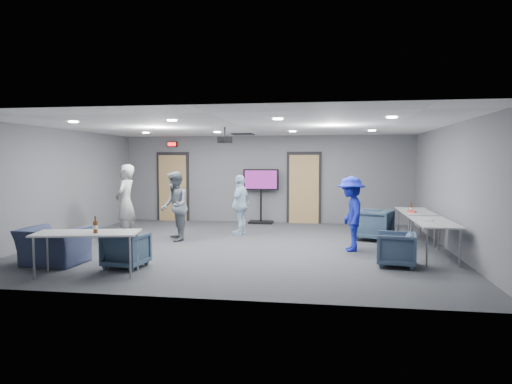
# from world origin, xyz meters

# --- Properties ---
(floor) EXTENTS (9.00, 9.00, 0.00)m
(floor) POSITION_xyz_m (0.00, 0.00, 0.00)
(floor) COLOR #35383D
(floor) RESTS_ON ground
(ceiling) EXTENTS (9.00, 9.00, 0.00)m
(ceiling) POSITION_xyz_m (0.00, 0.00, 2.70)
(ceiling) COLOR white
(ceiling) RESTS_ON wall_back
(wall_back) EXTENTS (9.00, 0.02, 2.70)m
(wall_back) POSITION_xyz_m (0.00, 4.00, 1.35)
(wall_back) COLOR slate
(wall_back) RESTS_ON floor
(wall_front) EXTENTS (9.00, 0.02, 2.70)m
(wall_front) POSITION_xyz_m (0.00, -4.00, 1.35)
(wall_front) COLOR slate
(wall_front) RESTS_ON floor
(wall_left) EXTENTS (0.02, 8.00, 2.70)m
(wall_left) POSITION_xyz_m (-4.50, 0.00, 1.35)
(wall_left) COLOR slate
(wall_left) RESTS_ON floor
(wall_right) EXTENTS (0.02, 8.00, 2.70)m
(wall_right) POSITION_xyz_m (4.50, 0.00, 1.35)
(wall_right) COLOR slate
(wall_right) RESTS_ON floor
(door_left) EXTENTS (1.06, 0.17, 2.24)m
(door_left) POSITION_xyz_m (-3.00, 3.95, 1.07)
(door_left) COLOR black
(door_left) RESTS_ON wall_back
(door_right) EXTENTS (1.06, 0.17, 2.24)m
(door_right) POSITION_xyz_m (1.20, 3.95, 1.07)
(door_right) COLOR black
(door_right) RESTS_ON wall_back
(exit_sign) EXTENTS (0.32, 0.08, 0.16)m
(exit_sign) POSITION_xyz_m (-3.00, 3.93, 2.45)
(exit_sign) COLOR black
(exit_sign) RESTS_ON wall_back
(hvac_diffuser) EXTENTS (0.60, 0.60, 0.03)m
(hvac_diffuser) POSITION_xyz_m (-0.50, 2.80, 2.69)
(hvac_diffuser) COLOR black
(hvac_diffuser) RESTS_ON ceiling
(downlights) EXTENTS (6.18, 3.78, 0.02)m
(downlights) POSITION_xyz_m (0.00, 0.00, 2.68)
(downlights) COLOR white
(downlights) RESTS_ON ceiling
(person_a) EXTENTS (0.46, 0.68, 1.84)m
(person_a) POSITION_xyz_m (-2.90, 0.23, 0.92)
(person_a) COLOR #9A9C99
(person_a) RESTS_ON floor
(person_b) EXTENTS (0.91, 1.00, 1.68)m
(person_b) POSITION_xyz_m (-1.72, 0.39, 0.84)
(person_b) COLOR slate
(person_b) RESTS_ON floor
(person_c) EXTENTS (0.59, 0.98, 1.56)m
(person_c) POSITION_xyz_m (-0.33, 1.58, 0.78)
(person_c) COLOR #C3E2FB
(person_c) RESTS_ON floor
(person_d) EXTENTS (0.68, 1.08, 1.60)m
(person_d) POSITION_xyz_m (2.41, -0.20, 0.80)
(person_d) COLOR #1A24AB
(person_d) RESTS_ON floor
(chair_right_a) EXTENTS (1.06, 1.05, 0.75)m
(chair_right_a) POSITION_xyz_m (3.02, 1.22, 0.38)
(chair_right_a) COLOR #34465A
(chair_right_a) RESTS_ON floor
(chair_right_c) EXTENTS (0.78, 0.77, 0.63)m
(chair_right_c) POSITION_xyz_m (3.16, -1.55, 0.31)
(chair_right_c) COLOR #394A62
(chair_right_c) RESTS_ON floor
(chair_front_a) EXTENTS (0.75, 0.77, 0.63)m
(chair_front_a) POSITION_xyz_m (-1.68, -2.40, 0.32)
(chair_front_a) COLOR #35475C
(chair_front_a) RESTS_ON floor
(chair_front_b) EXTENTS (1.13, 1.00, 0.69)m
(chair_front_b) POSITION_xyz_m (-3.13, -2.38, 0.35)
(chair_front_b) COLOR #333D59
(chair_front_b) RESTS_ON floor
(table_right_a) EXTENTS (0.71, 1.71, 0.73)m
(table_right_a) POSITION_xyz_m (4.00, 1.24, 0.68)
(table_right_a) COLOR #AFB1B4
(table_right_a) RESTS_ON floor
(table_right_b) EXTENTS (0.73, 1.75, 0.73)m
(table_right_b) POSITION_xyz_m (4.00, -0.66, 0.68)
(table_right_b) COLOR #AFB1B4
(table_right_b) RESTS_ON floor
(table_front_left) EXTENTS (1.81, 1.04, 0.73)m
(table_front_left) POSITION_xyz_m (-2.10, -3.00, 0.68)
(table_front_left) COLOR #AFB1B4
(table_front_left) RESTS_ON floor
(bottle_front) EXTENTS (0.08, 0.08, 0.29)m
(bottle_front) POSITION_xyz_m (-1.91, -3.07, 0.84)
(bottle_front) COLOR #572A0E
(bottle_front) RESTS_ON table_front_left
(bottle_right) EXTENTS (0.06, 0.06, 0.24)m
(bottle_right) POSITION_xyz_m (3.84, 0.90, 0.82)
(bottle_right) COLOR #572A0E
(bottle_right) RESTS_ON table_right_a
(snack_box) EXTENTS (0.23, 0.19, 0.04)m
(snack_box) POSITION_xyz_m (3.84, 0.84, 0.75)
(snack_box) COLOR #E43D39
(snack_box) RESTS_ON table_right_a
(wrapper) EXTENTS (0.23, 0.19, 0.04)m
(wrapper) POSITION_xyz_m (3.88, -0.64, 0.75)
(wrapper) COLOR silver
(wrapper) RESTS_ON table_right_b
(tv_stand) EXTENTS (1.09, 0.52, 1.67)m
(tv_stand) POSITION_xyz_m (-0.11, 3.75, 0.95)
(tv_stand) COLOR black
(tv_stand) RESTS_ON floor
(projector) EXTENTS (0.39, 0.36, 0.36)m
(projector) POSITION_xyz_m (-0.41, 0.09, 2.40)
(projector) COLOR black
(projector) RESTS_ON ceiling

